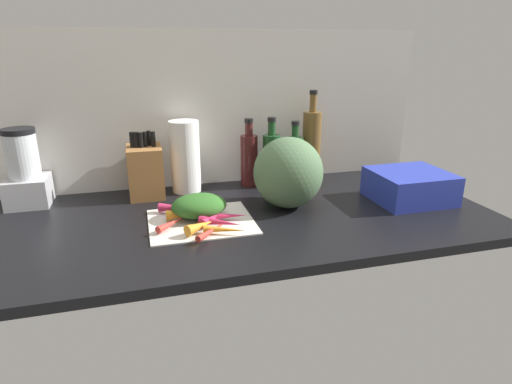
% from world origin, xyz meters
% --- Properties ---
extents(ground_plane, '(1.70, 0.80, 0.03)m').
position_xyz_m(ground_plane, '(0.00, 0.00, -0.01)').
color(ground_plane, black).
extents(wall_back, '(1.70, 0.03, 0.60)m').
position_xyz_m(wall_back, '(0.00, 0.39, 0.30)').
color(wall_back, '#BCB7AD').
rests_on(wall_back, ground_plane).
extents(cutting_board, '(0.33, 0.29, 0.01)m').
position_xyz_m(cutting_board, '(-0.14, -0.04, 0.00)').
color(cutting_board, beige).
rests_on(cutting_board, ground_plane).
extents(carrot_0, '(0.10, 0.08, 0.03)m').
position_xyz_m(carrot_0, '(-0.15, -0.12, 0.03)').
color(carrot_0, orange).
rests_on(carrot_0, cutting_board).
extents(carrot_1, '(0.14, 0.11, 0.03)m').
position_xyz_m(carrot_1, '(-0.09, 0.08, 0.02)').
color(carrot_1, '#B2264C').
rests_on(carrot_1, cutting_board).
extents(carrot_2, '(0.12, 0.04, 0.02)m').
position_xyz_m(carrot_2, '(-0.05, -0.05, 0.02)').
color(carrot_2, '#B2264C').
rests_on(carrot_2, cutting_board).
extents(carrot_3, '(0.11, 0.10, 0.02)m').
position_xyz_m(carrot_3, '(-0.23, -0.06, 0.02)').
color(carrot_3, red).
rests_on(carrot_3, cutting_board).
extents(carrot_4, '(0.13, 0.07, 0.02)m').
position_xyz_m(carrot_4, '(-0.08, -0.16, 0.02)').
color(carrot_4, orange).
rests_on(carrot_4, cutting_board).
extents(carrot_5, '(0.14, 0.08, 0.03)m').
position_xyz_m(carrot_5, '(-0.20, 0.05, 0.02)').
color(carrot_5, '#B2264C').
rests_on(carrot_5, cutting_board).
extents(carrot_6, '(0.13, 0.10, 0.03)m').
position_xyz_m(carrot_6, '(-0.09, -0.11, 0.02)').
color(carrot_6, '#B2264C').
rests_on(carrot_6, cutting_board).
extents(carrot_7, '(0.09, 0.10, 0.03)m').
position_xyz_m(carrot_7, '(-0.11, -0.07, 0.02)').
color(carrot_7, '#B2264C').
rests_on(carrot_7, cutting_board).
extents(carrot_8, '(0.10, 0.10, 0.03)m').
position_xyz_m(carrot_8, '(-0.16, 0.06, 0.02)').
color(carrot_8, orange).
rests_on(carrot_8, cutting_board).
extents(carrot_9, '(0.12, 0.12, 0.02)m').
position_xyz_m(carrot_9, '(-0.12, -0.15, 0.02)').
color(carrot_9, red).
rests_on(carrot_9, cutting_board).
extents(carrot_10, '(0.11, 0.04, 0.03)m').
position_xyz_m(carrot_10, '(-0.19, -0.01, 0.02)').
color(carrot_10, orange).
rests_on(carrot_10, cutting_board).
extents(carrot_greens_pile, '(0.18, 0.14, 0.08)m').
position_xyz_m(carrot_greens_pile, '(-0.14, -0.01, 0.05)').
color(carrot_greens_pile, '#2D6023').
rests_on(carrot_greens_pile, cutting_board).
extents(winter_squash, '(0.24, 0.24, 0.25)m').
position_xyz_m(winter_squash, '(0.18, 0.03, 0.12)').
color(winter_squash, '#4C6B47').
rests_on(winter_squash, ground_plane).
extents(knife_block, '(0.12, 0.16, 0.24)m').
position_xyz_m(knife_block, '(-0.29, 0.28, 0.10)').
color(knife_block, olive).
rests_on(knife_block, ground_plane).
extents(blender_appliance, '(0.14, 0.14, 0.27)m').
position_xyz_m(blender_appliance, '(-0.70, 0.29, 0.12)').
color(blender_appliance, '#B2B2B7').
rests_on(blender_appliance, ground_plane).
extents(paper_towel_roll, '(0.11, 0.11, 0.27)m').
position_xyz_m(paper_towel_roll, '(-0.14, 0.30, 0.14)').
color(paper_towel_roll, white).
rests_on(paper_towel_roll, ground_plane).
extents(bottle_0, '(0.07, 0.07, 0.27)m').
position_xyz_m(bottle_0, '(0.11, 0.30, 0.11)').
color(bottle_0, '#471919').
rests_on(bottle_0, ground_plane).
extents(bottle_1, '(0.07, 0.07, 0.28)m').
position_xyz_m(bottle_1, '(0.20, 0.27, 0.11)').
color(bottle_1, '#19421E').
rests_on(bottle_1, ground_plane).
extents(bottle_2, '(0.07, 0.07, 0.26)m').
position_xyz_m(bottle_2, '(0.29, 0.27, 0.10)').
color(bottle_2, '#19421E').
rests_on(bottle_2, ground_plane).
extents(bottle_3, '(0.08, 0.08, 0.37)m').
position_xyz_m(bottle_3, '(0.37, 0.29, 0.15)').
color(bottle_3, brown).
rests_on(bottle_3, ground_plane).
extents(dish_rack, '(0.26, 0.24, 0.11)m').
position_xyz_m(dish_rack, '(0.63, -0.03, 0.05)').
color(dish_rack, '#2838AD').
rests_on(dish_rack, ground_plane).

